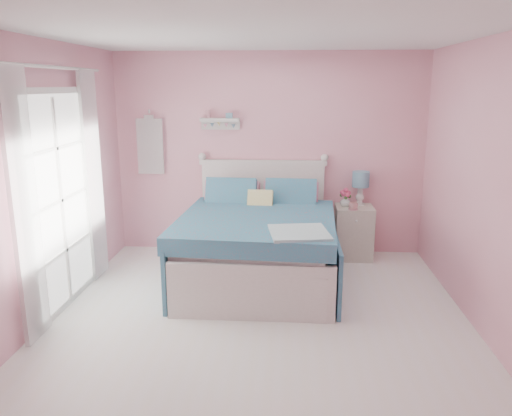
# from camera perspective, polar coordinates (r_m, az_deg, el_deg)

# --- Properties ---
(floor) EXTENTS (4.50, 4.50, 0.00)m
(floor) POSITION_cam_1_polar(r_m,az_deg,el_deg) (4.76, 0.20, -13.39)
(floor) COLOR white
(floor) RESTS_ON ground
(room_shell) EXTENTS (4.50, 4.50, 4.50)m
(room_shell) POSITION_cam_1_polar(r_m,az_deg,el_deg) (4.27, 0.22, 5.86)
(room_shell) COLOR pink
(room_shell) RESTS_ON floor
(bed) EXTENTS (1.77, 2.17, 1.23)m
(bed) POSITION_cam_1_polar(r_m,az_deg,el_deg) (5.70, 0.22, -4.20)
(bed) COLOR silver
(bed) RESTS_ON floor
(nightstand) EXTENTS (0.47, 0.46, 0.68)m
(nightstand) POSITION_cam_1_polar(r_m,az_deg,el_deg) (6.54, 11.07, -2.72)
(nightstand) COLOR beige
(nightstand) RESTS_ON floor
(table_lamp) EXTENTS (0.22, 0.22, 0.43)m
(table_lamp) POSITION_cam_1_polar(r_m,az_deg,el_deg) (6.50, 11.87, 2.95)
(table_lamp) COLOR white
(table_lamp) RESTS_ON nightstand
(vase) EXTENTS (0.16, 0.16, 0.13)m
(vase) POSITION_cam_1_polar(r_m,az_deg,el_deg) (6.41, 10.17, 0.76)
(vase) COLOR silver
(vase) RESTS_ON nightstand
(teacup) EXTENTS (0.13, 0.13, 0.09)m
(teacup) POSITION_cam_1_polar(r_m,az_deg,el_deg) (6.28, 11.06, 0.21)
(teacup) COLOR pink
(teacup) RESTS_ON nightstand
(roses) EXTENTS (0.14, 0.11, 0.12)m
(roses) POSITION_cam_1_polar(r_m,az_deg,el_deg) (6.39, 10.19, 1.70)
(roses) COLOR #D14771
(roses) RESTS_ON vase
(wall_shelf) EXTENTS (0.50, 0.15, 0.25)m
(wall_shelf) POSITION_cam_1_polar(r_m,az_deg,el_deg) (6.49, -4.14, 9.90)
(wall_shelf) COLOR silver
(wall_shelf) RESTS_ON room_shell
(hanging_dress) EXTENTS (0.34, 0.03, 0.72)m
(hanging_dress) POSITION_cam_1_polar(r_m,az_deg,el_deg) (6.70, -12.00, 6.89)
(hanging_dress) COLOR white
(hanging_dress) RESTS_ON room_shell
(french_door) EXTENTS (0.04, 1.32, 2.16)m
(french_door) POSITION_cam_1_polar(r_m,az_deg,el_deg) (5.25, -21.47, 0.75)
(french_door) COLOR silver
(french_door) RESTS_ON floor
(curtain_near) EXTENTS (0.04, 0.40, 2.32)m
(curtain_near) POSITION_cam_1_polar(r_m,az_deg,el_deg) (4.56, -24.92, -0.09)
(curtain_near) COLOR white
(curtain_near) RESTS_ON floor
(curtain_far) EXTENTS (0.04, 0.40, 2.32)m
(curtain_far) POSITION_cam_1_polar(r_m,az_deg,el_deg) (5.88, -18.09, 3.40)
(curtain_far) COLOR white
(curtain_far) RESTS_ON floor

